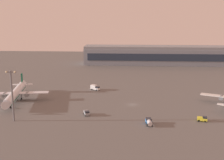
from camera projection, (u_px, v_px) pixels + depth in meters
ground_plane at (132, 105)px, 151.51m from camera, size 416.00×416.00×0.00m
terminal_building at (182, 55)px, 267.58m from camera, size 175.79×22.40×16.40m
airplane_terminal_side at (16, 93)px, 156.99m from camera, size 34.23×43.81×11.26m
catering_truck at (95, 87)px, 179.57m from camera, size 6.06×4.89×3.05m
fuel_truck at (149, 122)px, 124.03m from camera, size 2.82×6.45×2.35m
cargo_loader at (87, 113)px, 135.58m from camera, size 3.33×4.57×2.25m
baggage_tractor at (202, 119)px, 127.85m from camera, size 4.45×2.74×2.25m
apron_light_central at (12, 92)px, 125.86m from camera, size 4.80×0.90×22.15m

